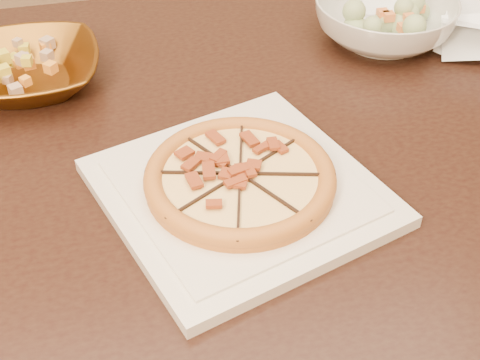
{
  "coord_description": "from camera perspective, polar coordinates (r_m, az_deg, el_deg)",
  "views": [
    {
      "loc": [
        -0.2,
        -0.65,
        1.33
      ],
      "look_at": [
        -0.08,
        -0.02,
        0.78
      ],
      "focal_mm": 50.0,
      "sensor_mm": 36.0,
      "label": 1
    }
  ],
  "objects": [
    {
      "name": "mixed_dish",
      "position": [
        1.1,
        -18.2,
        10.66
      ],
      "size": [
        0.1,
        0.12,
        0.03
      ],
      "color": "tan",
      "rests_on": "bronze_bowl"
    },
    {
      "name": "pizza",
      "position": [
        0.85,
        -0.0,
        0.2
      ],
      "size": [
        0.24,
        0.24,
        0.03
      ],
      "color": "orange",
      "rests_on": "plate"
    },
    {
      "name": "salad_bowl",
      "position": [
        1.22,
        12.22,
        13.17
      ],
      "size": [
        0.28,
        0.28,
        0.08
      ],
      "primitive_type": "imported",
      "rotation": [
        0.0,
        0.0,
        0.16
      ],
      "color": "silver",
      "rests_on": "dining_table"
    },
    {
      "name": "dining_table",
      "position": [
        1.05,
        -5.73,
        -0.07
      ],
      "size": [
        1.49,
        0.99,
        0.75
      ],
      "color": "black",
      "rests_on": "floor"
    },
    {
      "name": "bronze_bowl",
      "position": [
        1.12,
        -17.68,
        8.82
      ],
      "size": [
        0.23,
        0.23,
        0.06
      ],
      "primitive_type": "imported",
      "rotation": [
        0.0,
        0.0,
        0.0
      ],
      "color": "brown",
      "rests_on": "dining_table"
    },
    {
      "name": "cling_film",
      "position": [
        1.24,
        19.82,
        11.42
      ],
      "size": [
        0.16,
        0.13,
        0.05
      ],
      "primitive_type": null,
      "rotation": [
        0.0,
        0.0,
        0.13
      ],
      "color": "white",
      "rests_on": "dining_table"
    },
    {
      "name": "plate",
      "position": [
        0.86,
        0.0,
        -0.98
      ],
      "size": [
        0.42,
        0.42,
        0.02
      ],
      "color": "silver",
      "rests_on": "dining_table"
    }
  ]
}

